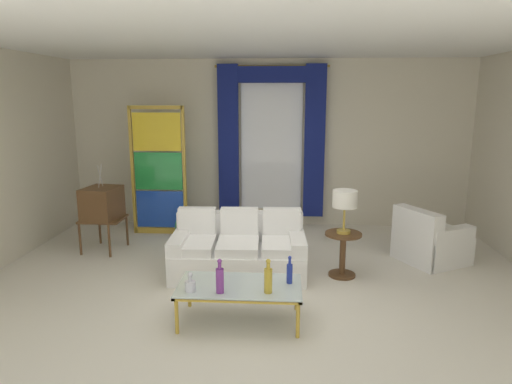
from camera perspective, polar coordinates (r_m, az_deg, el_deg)
The scene contains 16 objects.
ground_plane at distance 5.72m, azimuth 0.29°, elevation -12.26°, with size 16.00×16.00×0.00m, color silver.
wall_rear at distance 8.32m, azimuth 1.60°, elevation 6.12°, with size 8.00×0.12×3.00m, color beige.
ceiling_slab at distance 6.05m, azimuth 0.81°, elevation 18.35°, with size 8.00×7.60×0.04m, color white.
curtained_window at distance 8.13m, azimuth 1.95°, elevation 7.68°, with size 2.00×0.17×2.70m.
couch_white_long at distance 6.14m, azimuth -2.17°, elevation -7.47°, with size 1.79×0.99×0.86m.
coffee_table at distance 4.86m, azimuth -2.07°, elevation -11.99°, with size 1.29×0.68×0.41m.
bottle_blue_decanter at distance 4.71m, azimuth -8.28°, elevation -11.52°, with size 0.11×0.11×0.20m.
bottle_crystal_tall at distance 4.62m, azimuth -4.58°, elevation -10.88°, with size 0.08×0.08×0.36m.
bottle_amber_squat at distance 4.85m, azimuth 4.25°, elevation -10.06°, with size 0.06×0.06×0.30m.
bottle_ruby_flask at distance 4.61m, azimuth 1.54°, elevation -10.91°, with size 0.08×0.08×0.36m.
vintage_tv at distance 7.30m, azimuth -18.85°, elevation -1.51°, with size 0.62×0.65×1.35m.
armchair_white at distance 7.00m, azimuth 20.98°, elevation -5.95°, with size 1.10×1.09×0.80m.
stained_glass_divider at distance 7.88m, azimuth -12.19°, elevation 2.28°, with size 0.95×0.05×2.20m.
peacock_figurine at distance 7.61m, azimuth -8.80°, elevation -4.40°, with size 0.44×0.60×0.50m.
round_side_table at distance 6.12m, azimuth 10.89°, elevation -7.24°, with size 0.48×0.48×0.59m.
table_lamp_brass at distance 5.94m, azimuth 11.14°, elevation -1.10°, with size 0.32×0.32×0.57m.
Camera 1 is at (0.32, -5.21, 2.35)m, focal length 31.72 mm.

